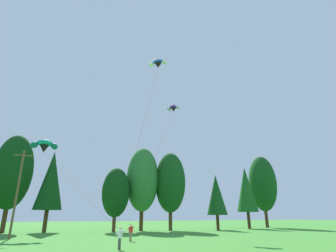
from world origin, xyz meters
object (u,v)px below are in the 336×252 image
Objects in this scene: kite_flyer_mid at (131,231)px; parafoil_kite_high_teal at (44,146)px; kite_flyer_near at (120,236)px; parafoil_kite_mid_purple at (173,108)px; utility_pole at (17,190)px; parafoil_kite_far_blue_white at (158,64)px.

parafoil_kite_high_teal reaches higher than kite_flyer_mid.
kite_flyer_near is 27.60m from parafoil_kite_mid_purple.
utility_pole is 0.43× the size of parafoil_kite_far_blue_white.
kite_flyer_near is at bearing -120.92° from parafoil_kite_far_blue_white.
parafoil_kite_high_teal reaches higher than kite_flyer_near.
utility_pole is at bearing -104.62° from parafoil_kite_high_teal.
kite_flyer_mid is (2.42, 6.71, 0.00)m from kite_flyer_near.
parafoil_kite_high_teal is at bearing 169.70° from parafoil_kite_mid_purple.
utility_pole is 6.07× the size of kite_flyer_near.
kite_flyer_near is at bearing -109.84° from kite_flyer_mid.
parafoil_kite_mid_purple is (19.57, -3.56, 7.53)m from parafoil_kite_high_teal.
parafoil_kite_high_teal is at bearing 75.38° from utility_pole.
parafoil_kite_mid_purple is at bearing 47.95° from kite_flyer_mid.
parafoil_kite_far_blue_white is (16.49, -2.92, 19.22)m from utility_pole.
parafoil_kite_mid_purple is at bearing 49.77° from parafoil_kite_far_blue_white.
kite_flyer_mid is 0.09× the size of parafoil_kite_mid_purple.
kite_flyer_near is at bearing -124.29° from parafoil_kite_mid_purple.
kite_flyer_mid is at bearing -132.05° from parafoil_kite_mid_purple.
parafoil_kite_mid_purple reaches higher than kite_flyer_mid.
utility_pole is 0.54× the size of parafoil_kite_mid_purple.
parafoil_kite_mid_purple is (11.26, 16.51, 19.04)m from kite_flyer_near.
kite_flyer_mid is 24.36m from parafoil_kite_far_blue_white.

